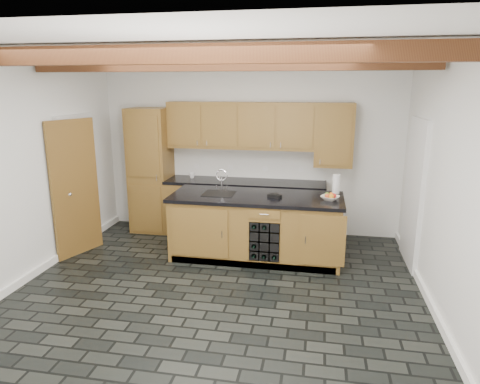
% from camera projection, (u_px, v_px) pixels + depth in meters
% --- Properties ---
extents(ground, '(5.00, 5.00, 0.00)m').
position_uv_depth(ground, '(215.00, 295.00, 5.16)').
color(ground, black).
rests_on(ground, ground).
extents(room_shell, '(5.01, 5.00, 5.00)m').
position_uv_depth(room_shell, '(217.00, 163.00, 5.31)').
color(room_shell, white).
rests_on(room_shell, ground).
extents(back_cabinetry, '(3.65, 0.62, 2.20)m').
position_uv_depth(back_cabinetry, '(225.00, 177.00, 7.12)').
color(back_cabinetry, olive).
rests_on(back_cabinetry, ground).
extents(island, '(2.48, 0.96, 0.93)m').
position_uv_depth(island, '(256.00, 227.00, 6.21)').
color(island, olive).
rests_on(island, ground).
extents(faucet, '(0.45, 0.40, 0.34)m').
position_uv_depth(faucet, '(219.00, 191.00, 6.24)').
color(faucet, black).
rests_on(faucet, island).
extents(kitchen_scale, '(0.21, 0.16, 0.06)m').
position_uv_depth(kitchen_scale, '(274.00, 196.00, 6.00)').
color(kitchen_scale, black).
rests_on(kitchen_scale, island).
extents(fruit_bowl, '(0.32, 0.32, 0.06)m').
position_uv_depth(fruit_bowl, '(330.00, 198.00, 5.87)').
color(fruit_bowl, silver).
rests_on(fruit_bowl, island).
extents(fruit_cluster, '(0.16, 0.17, 0.07)m').
position_uv_depth(fruit_cluster, '(330.00, 196.00, 5.86)').
color(fruit_cluster, '#AB1F16').
rests_on(fruit_cluster, fruit_bowl).
extents(paper_towel, '(0.11, 0.11, 0.28)m').
position_uv_depth(paper_towel, '(336.00, 184.00, 6.20)').
color(paper_towel, white).
rests_on(paper_towel, island).
extents(mug, '(0.13, 0.13, 0.09)m').
position_uv_depth(mug, '(192.00, 175.00, 7.24)').
color(mug, white).
rests_on(mug, back_cabinetry).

